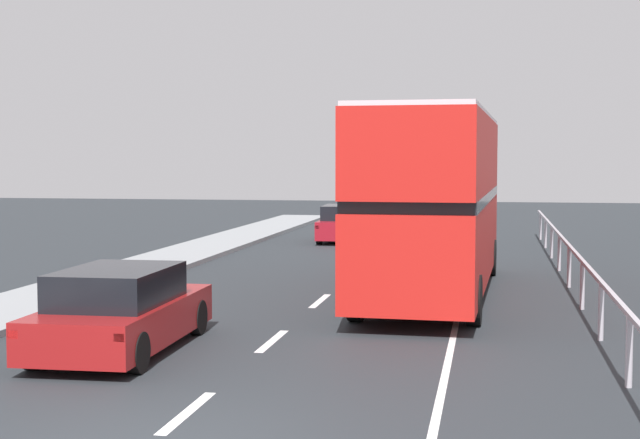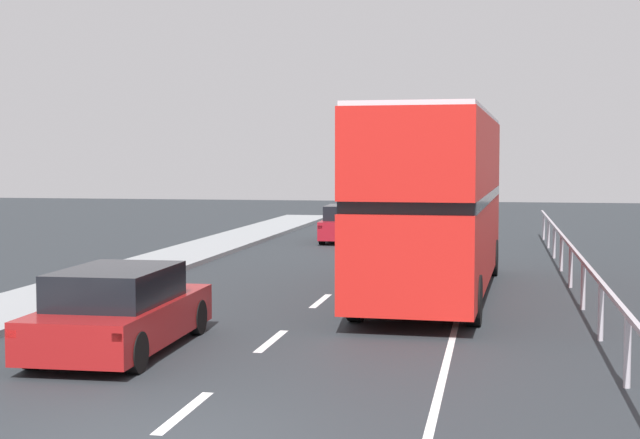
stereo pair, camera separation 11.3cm
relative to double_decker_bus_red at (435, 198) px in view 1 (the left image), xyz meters
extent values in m
cube|color=silver|center=(-2.50, -10.94, -2.30)|extent=(0.16, 2.05, 0.01)
cube|color=silver|center=(-2.50, -6.16, -2.30)|extent=(0.16, 2.05, 0.01)
cube|color=silver|center=(-2.50, -1.38, -2.30)|extent=(0.16, 2.05, 0.01)
cube|color=silver|center=(-2.50, 3.40, -2.30)|extent=(0.16, 2.05, 0.01)
cube|color=silver|center=(-2.50, 8.18, -2.30)|extent=(0.16, 2.05, 0.01)
cube|color=silver|center=(-2.50, 12.95, -2.30)|extent=(0.16, 2.05, 0.01)
cube|color=silver|center=(-2.50, 17.73, -2.30)|extent=(0.16, 2.05, 0.01)
cube|color=silver|center=(0.66, -3.31, -2.30)|extent=(0.12, 46.00, 0.01)
cube|color=#B2A9B3|center=(3.27, -3.31, -1.27)|extent=(0.08, 42.00, 0.08)
cylinder|color=#B2A9B3|center=(3.27, -8.56, -1.78)|extent=(0.10, 0.10, 1.04)
cylinder|color=#B2A9B3|center=(3.27, -5.06, -1.78)|extent=(0.10, 0.10, 1.04)
cylinder|color=#B2A9B3|center=(3.27, -1.56, -1.78)|extent=(0.10, 0.10, 1.04)
cylinder|color=#B2A9B3|center=(3.27, 1.94, -1.78)|extent=(0.10, 0.10, 1.04)
cylinder|color=#B2A9B3|center=(3.27, 5.44, -1.78)|extent=(0.10, 0.10, 1.04)
cylinder|color=#B2A9B3|center=(3.27, 8.94, -1.78)|extent=(0.10, 0.10, 1.04)
cylinder|color=#B2A9B3|center=(3.27, 12.44, -1.78)|extent=(0.10, 0.10, 1.04)
cylinder|color=#B2A9B3|center=(3.27, 15.94, -1.78)|extent=(0.10, 0.10, 1.04)
cube|color=red|center=(0.00, -0.01, -1.01)|extent=(2.96, 11.09, 1.88)
cube|color=black|center=(0.00, -0.01, 0.04)|extent=(2.96, 10.65, 0.24)
cube|color=red|center=(0.00, -0.01, 1.03)|extent=(2.96, 11.09, 1.73)
cube|color=silver|center=(0.00, -0.01, 1.95)|extent=(2.90, 10.87, 0.10)
cube|color=black|center=(0.22, 5.47, -0.92)|extent=(2.27, 0.13, 1.31)
cube|color=yellow|center=(0.22, 5.47, 1.46)|extent=(1.52, 0.10, 0.28)
cylinder|color=black|center=(-1.00, 4.14, -1.80)|extent=(0.32, 1.01, 1.00)
cylinder|color=black|center=(1.32, 4.04, -1.80)|extent=(0.32, 1.01, 1.00)
cylinder|color=black|center=(-1.32, -3.86, -1.80)|extent=(0.32, 1.01, 1.00)
cylinder|color=black|center=(1.01, -3.95, -1.80)|extent=(0.32, 1.01, 1.00)
cube|color=maroon|center=(-4.80, -7.41, -1.79)|extent=(1.93, 4.62, 0.67)
cube|color=black|center=(-4.79, -7.64, -1.16)|extent=(1.67, 2.56, 0.59)
cube|color=red|center=(-5.57, -9.69, -1.62)|extent=(0.16, 0.06, 0.12)
cube|color=red|center=(-3.94, -9.66, -1.62)|extent=(0.16, 0.06, 0.12)
cylinder|color=black|center=(-5.67, -5.84, -1.98)|extent=(0.21, 0.64, 0.64)
cylinder|color=black|center=(-4.00, -5.80, -1.98)|extent=(0.21, 0.64, 0.64)
cylinder|color=black|center=(-5.60, -9.02, -1.98)|extent=(0.21, 0.64, 0.64)
cylinder|color=black|center=(-3.93, -8.99, -1.98)|extent=(0.21, 0.64, 0.64)
cube|color=maroon|center=(-4.28, 13.80, -1.78)|extent=(1.94, 4.21, 0.69)
cube|color=black|center=(-4.27, 13.59, -1.16)|extent=(1.65, 2.34, 0.55)
cube|color=red|center=(-4.98, 11.72, -1.60)|extent=(0.16, 0.07, 0.12)
cube|color=red|center=(-3.41, 11.79, -1.60)|extent=(0.16, 0.07, 0.12)
cylinder|color=black|center=(-5.14, 15.13, -1.98)|extent=(0.23, 0.65, 0.64)
cylinder|color=black|center=(-3.54, 15.20, -1.98)|extent=(0.23, 0.65, 0.64)
cylinder|color=black|center=(-5.03, 12.39, -1.98)|extent=(0.23, 0.65, 0.64)
cylinder|color=black|center=(-3.42, 12.46, -1.98)|extent=(0.23, 0.65, 0.64)
camera|label=1|loc=(1.30, -22.36, 0.97)|focal=52.98mm
camera|label=2|loc=(1.41, -22.34, 0.97)|focal=52.98mm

